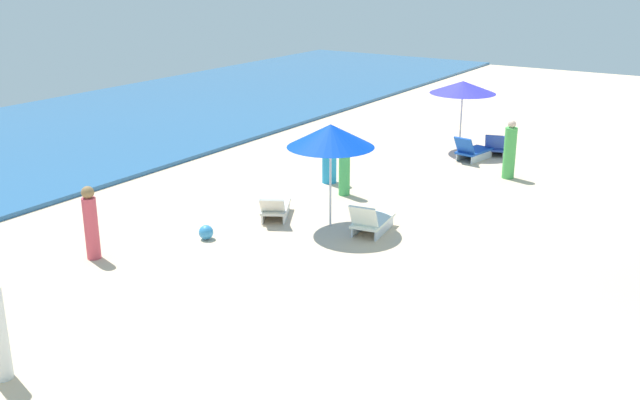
{
  "coord_description": "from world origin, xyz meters",
  "views": [
    {
      "loc": [
        -10.88,
        3.55,
        5.74
      ],
      "look_at": [
        1.04,
        11.25,
        1.06
      ],
      "focal_mm": 40.9,
      "sensor_mm": 36.0,
      "label": 1
    }
  ],
  "objects": [
    {
      "name": "beach_ball_0",
      "position": [
        0.12,
        13.59,
        0.16
      ],
      "size": [
        0.32,
        0.32,
        0.32
      ],
      "primitive_type": "sphere",
      "color": "#348BCA",
      "rests_on": "ground_plane"
    },
    {
      "name": "lounge_chair_5_0",
      "position": [
        2.38,
        10.78,
        0.28
      ],
      "size": [
        1.41,
        0.8,
        0.79
      ],
      "rotation": [
        0.0,
        0.0,
        1.71
      ],
      "color": "silver",
      "rests_on": "ground_plane"
    },
    {
      "name": "lounge_chair_6_0",
      "position": [
        9.47,
        11.24,
        0.28
      ],
      "size": [
        1.47,
        0.82,
        0.79
      ],
      "rotation": [
        0.0,
        0.0,
        1.4
      ],
      "color": "silver",
      "rests_on": "ground_plane"
    },
    {
      "name": "lounge_chair_5_1",
      "position": [
        2.02,
        13.14,
        0.25
      ],
      "size": [
        1.48,
        1.16,
        0.67
      ],
      "rotation": [
        0.0,
        0.0,
        2.08
      ],
      "color": "silver",
      "rests_on": "ground_plane"
    },
    {
      "name": "beachgoer_2",
      "position": [
        8.19,
        9.68,
        0.76
      ],
      "size": [
        0.41,
        0.41,
        1.63
      ],
      "rotation": [
        0.0,
        0.0,
        1.84
      ],
      "color": "#4AB152",
      "rests_on": "ground_plane"
    },
    {
      "name": "umbrella_6",
      "position": [
        10.4,
        12.03,
        2.0
      ],
      "size": [
        2.05,
        2.05,
        2.19
      ],
      "color": "silver",
      "rests_on": "ground_plane"
    },
    {
      "name": "beachgoer_1",
      "position": [
        4.42,
        12.7,
        0.74
      ],
      "size": [
        0.37,
        0.37,
        1.56
      ],
      "rotation": [
        0.0,
        0.0,
        0.36
      ],
      "color": "#43AF58",
      "rests_on": "ground_plane"
    },
    {
      "name": "beachgoer_0",
      "position": [
        -1.91,
        14.8,
        0.75
      ],
      "size": [
        0.34,
        0.34,
        1.52
      ],
      "rotation": [
        0.0,
        0.0,
        4.49
      ],
      "color": "#D24A5A",
      "rests_on": "ground_plane"
    },
    {
      "name": "beachgoer_3",
      "position": [
        5.14,
        13.61,
        0.68
      ],
      "size": [
        0.41,
        0.41,
        1.48
      ],
      "rotation": [
        0.0,
        0.0,
        3.2
      ],
      "color": "#2693CD",
      "rests_on": "ground_plane"
    },
    {
      "name": "lounge_chair_6_1",
      "position": [
        10.54,
        10.9,
        0.24
      ],
      "size": [
        1.47,
        0.96,
        0.72
      ],
      "rotation": [
        0.0,
        0.0,
        1.85
      ],
      "color": "silver",
      "rests_on": "ground_plane"
    },
    {
      "name": "umbrella_5",
      "position": [
        2.28,
        11.78,
        2.1
      ],
      "size": [
        1.94,
        1.94,
        2.35
      ],
      "color": "silver",
      "rests_on": "ground_plane"
    }
  ]
}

